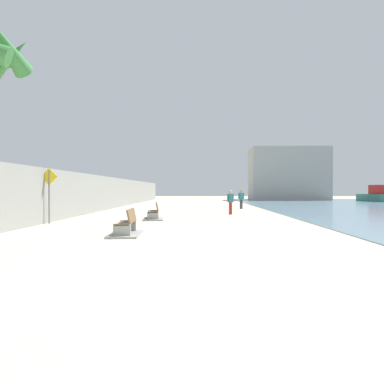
# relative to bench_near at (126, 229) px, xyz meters

# --- Properties ---
(ground_plane) EXTENTS (120.00, 120.00, 0.00)m
(ground_plane) POSITION_rel_bench_near_xyz_m (2.21, 14.76, -0.23)
(ground_plane) COLOR beige
(seawall) EXTENTS (0.80, 64.00, 2.75)m
(seawall) POSITION_rel_bench_near_xyz_m (-5.29, 14.76, 1.14)
(seawall) COLOR gray
(seawall) RESTS_ON ground
(bench_near) EXTENTS (1.20, 2.15, 0.98)m
(bench_near) POSITION_rel_bench_near_xyz_m (0.00, 0.00, 0.00)
(bench_near) COLOR gray
(bench_near) RESTS_ON ground
(bench_far) EXTENTS (1.33, 2.21, 0.98)m
(bench_far) POSITION_rel_bench_near_xyz_m (0.13, 6.63, 0.00)
(bench_far) COLOR gray
(bench_far) RESTS_ON ground
(person_walking) EXTENTS (0.48, 0.31, 1.65)m
(person_walking) POSITION_rel_bench_near_xyz_m (4.80, 10.53, 0.72)
(person_walking) COLOR #B22D33
(person_walking) RESTS_ON ground
(person_standing) EXTENTS (0.52, 0.23, 1.64)m
(person_standing) POSITION_rel_bench_near_xyz_m (6.33, 17.20, 0.72)
(person_standing) COLOR #333338
(person_standing) RESTS_ON ground
(boat_far_right) EXTENTS (3.12, 5.64, 2.28)m
(boat_far_right) POSITION_rel_bench_near_xyz_m (27.32, 35.62, 0.63)
(boat_far_right) COLOR #337060
(boat_far_right) RESTS_ON water_bay
(pedestrian_sign) EXTENTS (0.85, 0.08, 2.74)m
(pedestrian_sign) POSITION_rel_bench_near_xyz_m (-4.68, 4.12, 1.47)
(pedestrian_sign) COLOR slate
(pedestrian_sign) RESTS_ON ground
(harbor_building) EXTENTS (12.00, 6.00, 8.31)m
(harbor_building) POSITION_rel_bench_near_xyz_m (16.94, 42.76, 3.92)
(harbor_building) COLOR #9E9E99
(harbor_building) RESTS_ON ground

